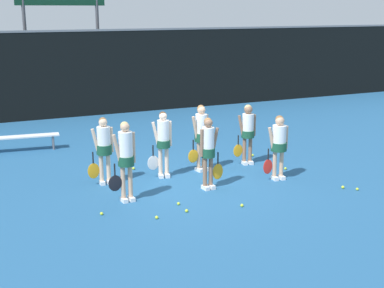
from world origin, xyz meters
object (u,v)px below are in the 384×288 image
(tennis_ball_6, at_px, (357,189))
(tennis_ball_8, at_px, (187,211))
(player_2, at_px, (279,142))
(tennis_ball_3, at_px, (102,214))
(bench_courtside, at_px, (23,138))
(player_3, at_px, (104,145))
(scoreboard, at_px, (61,4))
(player_5, at_px, (201,132))
(tennis_ball_2, at_px, (343,187))
(tennis_ball_1, at_px, (253,155))
(tennis_ball_0, at_px, (242,205))
(tennis_ball_9, at_px, (157,217))
(tennis_ball_7, at_px, (134,168))
(player_4, at_px, (163,139))
(tennis_ball_4, at_px, (285,169))
(player_6, at_px, (248,129))
(tennis_ball_5, at_px, (179,204))
(player_1, at_px, (208,148))
(player_0, at_px, (126,155))

(tennis_ball_6, distance_m, tennis_ball_8, 4.21)
(player_2, xyz_separation_m, tennis_ball_3, (-4.62, -0.51, -0.93))
(bench_courtside, bearing_deg, player_3, -64.87)
(scoreboard, height_order, player_5, scoreboard)
(scoreboard, bearing_deg, tennis_ball_2, -73.60)
(player_5, xyz_separation_m, tennis_ball_1, (1.96, 0.64, -1.00))
(player_2, xyz_separation_m, player_5, (-1.43, 1.43, 0.07))
(tennis_ball_0, bearing_deg, scoreboard, 94.58)
(tennis_ball_8, distance_m, tennis_ball_9, 0.70)
(scoreboard, relative_size, tennis_ball_7, 79.16)
(tennis_ball_3, bearing_deg, player_4, 41.41)
(tennis_ball_1, height_order, tennis_ball_4, tennis_ball_1)
(player_4, bearing_deg, bench_courtside, 135.79)
(player_6, relative_size, tennis_ball_0, 24.28)
(tennis_ball_8, bearing_deg, tennis_ball_9, -173.37)
(player_6, distance_m, tennis_ball_0, 3.42)
(tennis_ball_4, relative_size, tennis_ball_5, 1.03)
(player_5, distance_m, player_6, 1.42)
(tennis_ball_5, bearing_deg, player_4, 77.59)
(player_3, height_order, tennis_ball_0, player_3)
(bench_courtside, height_order, tennis_ball_2, bench_courtside)
(tennis_ball_8, bearing_deg, scoreboard, 89.25)
(tennis_ball_0, xyz_separation_m, tennis_ball_7, (-1.25, 3.56, 0.00))
(player_6, height_order, tennis_ball_6, player_6)
(bench_courtside, height_order, player_4, player_4)
(player_3, xyz_separation_m, tennis_ball_3, (-0.62, -1.95, -0.93))
(player_1, bearing_deg, player_5, 66.51)
(tennis_ball_4, bearing_deg, tennis_ball_6, -74.16)
(tennis_ball_1, relative_size, tennis_ball_7, 0.98)
(player_2, xyz_separation_m, player_4, (-2.51, 1.35, 0.02))
(bench_courtside, xyz_separation_m, tennis_ball_1, (5.89, -3.38, -0.37))
(player_2, height_order, tennis_ball_1, player_2)
(bench_courtside, distance_m, tennis_ball_5, 6.56)
(player_3, distance_m, tennis_ball_2, 5.76)
(scoreboard, bearing_deg, tennis_ball_3, -98.52)
(player_6, relative_size, tennis_ball_3, 25.25)
(bench_courtside, distance_m, player_1, 6.44)
(tennis_ball_9, bearing_deg, player_1, 35.12)
(tennis_ball_4, bearing_deg, player_1, -168.50)
(player_1, bearing_deg, player_4, 111.25)
(player_6, xyz_separation_m, tennis_ball_1, (0.54, 0.59, -0.94))
(player_1, bearing_deg, tennis_ball_5, -151.18)
(player_2, distance_m, player_3, 4.25)
(scoreboard, bearing_deg, tennis_ball_8, -90.75)
(player_0, height_order, tennis_ball_7, player_0)
(scoreboard, relative_size, player_6, 3.34)
(player_1, distance_m, player_3, 2.52)
(player_5, relative_size, tennis_ball_0, 25.83)
(player_5, distance_m, tennis_ball_1, 2.29)
(player_4, distance_m, tennis_ball_9, 2.93)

